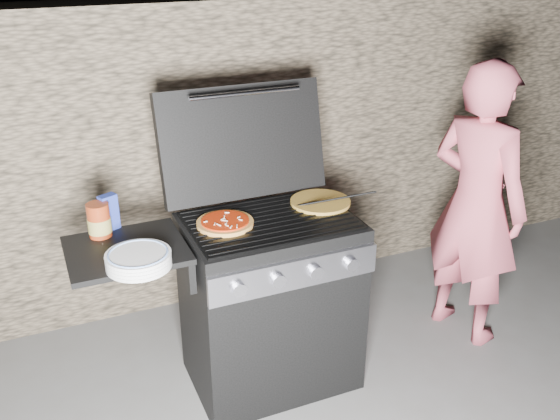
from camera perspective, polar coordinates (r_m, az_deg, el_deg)
name	(u,v)px	position (r m, az deg, el deg)	size (l,w,h in m)	color
ground	(271,375)	(3.40, -0.80, -14.87)	(50.00, 50.00, 0.00)	#5A5A5A
stone_wall	(204,153)	(3.83, -6.92, 5.20)	(8.00, 0.35, 1.80)	#7A6852
gas_grill	(223,313)	(3.06, -5.24, -9.39)	(1.34, 0.79, 0.91)	black
pizza_topped	(225,222)	(2.86, -5.05, -1.11)	(0.26, 0.26, 0.03)	#AC7F45
pizza_plain	(320,202)	(3.08, 3.71, 0.76)	(0.30, 0.30, 0.02)	gold
sauce_jar	(99,220)	(2.85, -16.22, -0.89)	(0.10, 0.10, 0.15)	maroon
blue_carton	(109,212)	(2.90, -15.37, -0.20)	(0.08, 0.04, 0.17)	navy
plate_stack	(139,260)	(2.58, -12.80, -4.47)	(0.27, 0.27, 0.06)	silver
person	(476,205)	(3.52, 17.49, 0.45)	(0.57, 0.38, 1.58)	#BF5060
tongs	(336,200)	(3.03, 5.16, 0.92)	(0.01, 0.01, 0.39)	black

